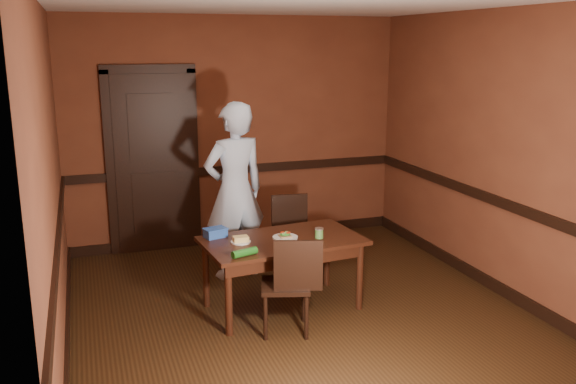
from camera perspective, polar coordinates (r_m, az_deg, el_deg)
floor at (r=5.61m, az=1.18°, el=-11.28°), size 4.00×4.50×0.01m
ceiling at (r=5.10m, az=1.33°, el=17.40°), size 4.00×4.50×0.01m
wall_back at (r=7.31m, az=-4.84°, el=5.62°), size 4.00×0.02×2.70m
wall_front at (r=3.24m, az=15.10°, el=-5.15°), size 4.00×0.02×2.70m
wall_left at (r=4.89m, az=-21.33°, el=0.70°), size 0.02×4.50×2.70m
wall_right at (r=6.16m, az=19.03°, el=3.41°), size 0.02×4.50×2.70m
dado_back at (r=7.38m, az=-4.75°, el=2.15°), size 4.00×0.03×0.10m
dado_left at (r=5.00m, az=-20.71°, el=-4.31°), size 0.03×4.50×0.10m
dado_right at (r=6.24m, az=18.61°, el=-0.66°), size 0.03×4.50×0.10m
baseboard_back at (r=7.59m, az=-4.62°, el=-4.08°), size 4.00×0.03×0.12m
baseboard_left at (r=5.31m, az=-19.94°, el=-12.97°), size 0.03×4.50×0.12m
baseboard_right at (r=6.49m, az=18.04°, el=-7.86°), size 0.03×4.50×0.12m
door at (r=7.15m, az=-12.54°, el=3.06°), size 1.05×0.07×2.20m
dining_table at (r=5.61m, az=-0.53°, el=-7.63°), size 1.49×0.93×0.66m
chair_far at (r=6.38m, az=0.85°, el=-4.18°), size 0.43×0.43×0.83m
chair_near at (r=5.14m, az=-0.25°, el=-8.55°), size 0.49×0.49×0.85m
person at (r=6.23m, az=-5.01°, el=0.08°), size 0.74×0.57×1.82m
sandwich_plate at (r=5.51m, az=-0.27°, el=-4.19°), size 0.23×0.23×0.06m
sauce_jar at (r=5.51m, az=2.93°, el=-3.85°), size 0.08×0.08×0.09m
cheese_saucer at (r=5.41m, az=-4.45°, el=-4.50°), size 0.18×0.18×0.06m
food_tub at (r=5.57m, az=-6.82°, el=-3.79°), size 0.23×0.19×0.08m
wrapped_veg at (r=5.06m, az=-4.09°, el=-5.68°), size 0.24×0.13×0.06m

